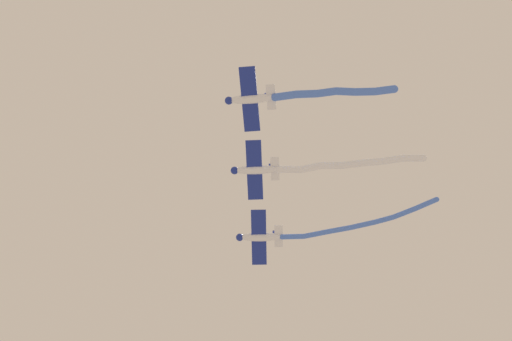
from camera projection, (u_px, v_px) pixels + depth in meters
The scene contains 6 objects.
airplane_lead at pixel (259, 237), 95.54m from camera, with size 5.97×7.73×1.93m.
smoke_trail_lead at pixel (360, 223), 95.42m from camera, with size 16.29×11.48×2.21m.
airplane_left_wing at pixel (255, 170), 91.93m from camera, with size 5.96×7.70×1.93m.
smoke_trail_left_wing at pixel (352, 164), 92.69m from camera, with size 16.77×7.49×3.28m.
airplane_right_wing at pixel (250, 99), 87.79m from camera, with size 5.94×7.63×1.93m.
smoke_trail_right_wing at pixel (335, 93), 87.29m from camera, with size 12.68×6.70×1.31m.
Camera 1 is at (10.77, 33.79, 5.99)m, focal length 55.54 mm.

